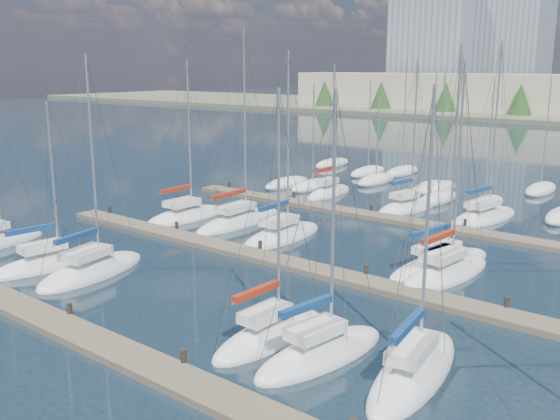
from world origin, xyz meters
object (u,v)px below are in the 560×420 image
Objects in this scene: sailboat_i at (239,221)px; sailboat_o at (407,208)px; sailboat_n at (329,193)px; sailboat_e at (321,353)px; sailboat_k at (440,265)px; sailboat_p at (484,217)px; sailboat_f at (414,371)px; sailboat_j at (282,235)px; sailboat_d at (270,335)px; sailboat_l at (446,272)px; sailboat_c at (92,271)px; sailboat_h at (186,216)px; sailboat_b at (50,264)px.

sailboat_i is 14.64m from sailboat_o.
sailboat_o reaches higher than sailboat_n.
sailboat_e is 0.85× the size of sailboat_k.
sailboat_p is 1.21× the size of sailboat_f.
sailboat_j is (-12.88, 13.50, -0.01)m from sailboat_e.
sailboat_j is at bearing 141.71° from sailboat_e.
sailboat_i is at bearing 139.07° from sailboat_f.
sailboat_l is at bearing 80.96° from sailboat_d.
sailboat_k is 13.85m from sailboat_p.
sailboat_n is (-18.54, 15.00, 0.03)m from sailboat_l.
sailboat_l is at bearing 100.09° from sailboat_f.
sailboat_f is (21.84, -13.68, -0.01)m from sailboat_i.
sailboat_j is 1.14× the size of sailboat_f.
sailboat_k is 0.95× the size of sailboat_p.
sailboat_c is at bearing -173.28° from sailboat_e.
sailboat_e is 0.90× the size of sailboat_h.
sailboat_j is at bearing -91.40° from sailboat_o.
sailboat_d is at bearing -33.23° from sailboat_h.
sailboat_c is 0.92× the size of sailboat_p.
sailboat_n is at bearing 131.99° from sailboat_e.
sailboat_h is at bearing -134.30° from sailboat_p.
sailboat_k is at bearing -42.58° from sailboat_n.
sailboat_b is (-0.84, -28.62, -0.03)m from sailboat_n.
sailboat_f is at bearing -51.98° from sailboat_o.
sailboat_p is at bearing 93.36° from sailboat_d.
sailboat_e is at bearing -59.53° from sailboat_o.
sailboat_n is (-16.16, 28.13, 0.01)m from sailboat_d.
sailboat_p reaches higher than sailboat_d.
sailboat_h is at bearing -122.01° from sailboat_o.
sailboat_c is 14.37m from sailboat_i.
sailboat_j is 9.68m from sailboat_h.
sailboat_i is 1.19× the size of sailboat_l.
sailboat_f is (16.64, -12.49, 0.00)m from sailboat_j.
sailboat_o is at bearing 109.36° from sailboat_f.
sailboat_o is at bearing 65.10° from sailboat_c.
sailboat_d is 0.92× the size of sailboat_n.
sailboat_e is at bearing -60.50° from sailboat_n.
sailboat_h is at bearing -175.32° from sailboat_l.
sailboat_i is 1.12× the size of sailboat_j.
sailboat_i reaches higher than sailboat_f.
sailboat_e is 18.66m from sailboat_j.
sailboat_o is (7.87, 12.34, 0.00)m from sailboat_i.
sailboat_l is (16.30, 12.77, -0.00)m from sailboat_c.
sailboat_j is (-10.10, 13.47, -0.01)m from sailboat_d.
sailboat_b is (-18.53, -14.73, -0.01)m from sailboat_k.
sailboat_e is 3.90m from sailboat_f.
sailboat_d is 21.19m from sailboat_i.
sailboat_l is 23.68m from sailboat_b.
sailboat_c is 1.01× the size of sailboat_o.
sailboat_k is at bearing 30.75° from sailboat_c.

